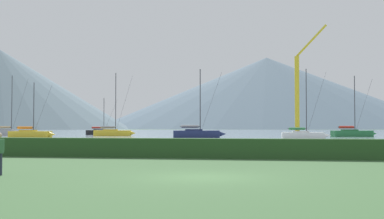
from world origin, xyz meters
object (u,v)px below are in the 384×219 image
(sailboat_slip_8, at_px, (102,132))
(sailboat_slip_3, at_px, (197,133))
(sailboat_slip_2, at_px, (352,133))
(sailboat_slip_4, at_px, (9,132))
(sailboat_slip_9, at_px, (113,132))
(sailboat_slip_6, at_px, (304,135))
(dock_crane, at_px, (298,100))
(sailboat_slip_1, at_px, (31,134))

(sailboat_slip_8, bearing_deg, sailboat_slip_3, -47.18)
(sailboat_slip_2, relative_size, sailboat_slip_4, 0.91)
(sailboat_slip_9, bearing_deg, sailboat_slip_2, -7.55)
(sailboat_slip_4, bearing_deg, sailboat_slip_6, -26.18)
(sailboat_slip_6, bearing_deg, sailboat_slip_4, 160.11)
(dock_crane, bearing_deg, sailboat_slip_8, 162.55)
(dock_crane, bearing_deg, sailboat_slip_9, 179.26)
(sailboat_slip_1, xyz_separation_m, sailboat_slip_2, (54.41, 15.77, 0.04))
(sailboat_slip_4, bearing_deg, dock_crane, -10.09)
(sailboat_slip_2, xyz_separation_m, sailboat_slip_4, (-67.37, -0.27, 0.00))
(sailboat_slip_1, height_order, sailboat_slip_2, sailboat_slip_2)
(sailboat_slip_2, bearing_deg, sailboat_slip_6, -133.49)
(sailboat_slip_1, bearing_deg, dock_crane, 17.64)
(sailboat_slip_9, bearing_deg, sailboat_slip_6, -33.17)
(sailboat_slip_3, xyz_separation_m, dock_crane, (17.11, 11.16, 6.03))
(sailboat_slip_3, relative_size, dock_crane, 0.56)
(sailboat_slip_1, xyz_separation_m, sailboat_slip_4, (-12.96, 15.50, 0.04))
(sailboat_slip_2, height_order, sailboat_slip_6, sailboat_slip_2)
(sailboat_slip_1, relative_size, sailboat_slip_2, 0.84)
(sailboat_slip_1, height_order, sailboat_slip_4, sailboat_slip_4)
(dock_crane, bearing_deg, sailboat_slip_2, 2.74)
(dock_crane, bearing_deg, sailboat_slip_4, 179.81)
(sailboat_slip_3, bearing_deg, dock_crane, 22.40)
(sailboat_slip_1, relative_size, sailboat_slip_4, 0.76)
(sailboat_slip_8, height_order, sailboat_slip_9, sailboat_slip_9)
(sailboat_slip_4, relative_size, sailboat_slip_9, 0.99)
(sailboat_slip_9, bearing_deg, sailboat_slip_8, 110.99)
(sailboat_slip_6, height_order, sailboat_slip_9, sailboat_slip_9)
(sailboat_slip_2, distance_m, dock_crane, 11.37)
(sailboat_slip_1, relative_size, sailboat_slip_9, 0.75)
(sailboat_slip_1, bearing_deg, sailboat_slip_9, 58.83)
(sailboat_slip_9, distance_m, dock_crane, 36.24)
(sailboat_slip_1, bearing_deg, sailboat_slip_6, -2.98)
(sailboat_slip_4, distance_m, sailboat_slip_6, 60.19)
(sailboat_slip_4, height_order, dock_crane, dock_crane)
(sailboat_slip_3, height_order, sailboat_slip_9, sailboat_slip_9)
(sailboat_slip_8, bearing_deg, sailboat_slip_1, -97.41)
(sailboat_slip_2, height_order, sailboat_slip_9, sailboat_slip_9)
(sailboat_slip_3, height_order, dock_crane, dock_crane)
(sailboat_slip_2, xyz_separation_m, dock_crane, (-9.60, -0.46, 6.08))
(sailboat_slip_3, xyz_separation_m, sailboat_slip_9, (-18.62, 11.62, -0.04))
(sailboat_slip_3, xyz_separation_m, sailboat_slip_6, (17.12, -5.52, -0.12))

